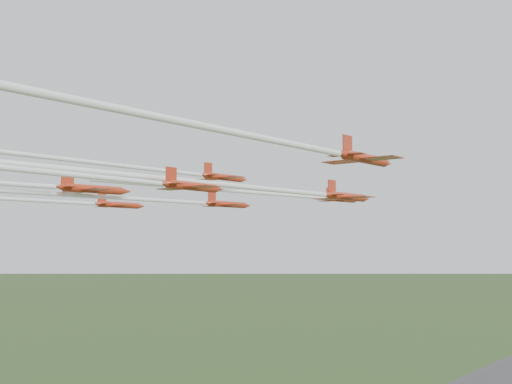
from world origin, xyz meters
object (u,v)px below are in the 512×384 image
Objects in this scene: jet_row2_left at (145,199)px; jet_row3_left at (75,203)px; jet_lead at (287,195)px; jet_row4_right at (89,176)px; jet_row3_right at (305,147)px; jet_row3_mid at (152,169)px; jet_row2_right at (273,189)px.

jet_row2_left is 13.59m from jet_row3_left.
jet_lead reaches higher than jet_row2_left.
jet_row3_left reaches higher than jet_row4_right.
jet_row3_left is 0.80× the size of jet_row3_right.
jet_row2_left is 1.52× the size of jet_row3_left.
jet_row2_left reaches higher than jet_row4_right.
jet_lead is 1.05× the size of jet_row3_mid.
jet_row3_mid is 0.99× the size of jet_row3_right.
jet_lead is 1.03× the size of jet_row4_right.
jet_lead is 1.05× the size of jet_row3_right.
jet_row3_mid is (-10.72, -12.27, 2.43)m from jet_row2_right.
jet_lead is 23.53m from jet_row2_left.
jet_row2_left reaches higher than jet_row3_left.
jet_row3_left is at bearing 145.39° from jet_row4_right.
jet_row2_left is 1.21× the size of jet_row3_right.
jet_lead is 1.31× the size of jet_row3_left.
jet_row4_right is (-13.57, -16.71, -3.56)m from jet_row3_right.
jet_lead is 34.99m from jet_row3_left.
jet_row3_left is 46.80m from jet_row4_right.
jet_row2_right is at bearing 50.86° from jet_row3_mid.
jet_row2_right is at bearing 10.02° from jet_row3_left.
jet_row2_left is 0.95× the size of jet_row2_right.
jet_row2_left is at bearing 142.64° from jet_row3_mid.
jet_row2_right is at bearing 136.82° from jet_row3_right.
jet_row3_left is at bearing 166.57° from jet_row3_mid.
jet_row3_right is at bearing -8.53° from jet_row3_left.
jet_row2_right reaches higher than jet_row4_right.
jet_row4_right is at bearing -69.59° from jet_lead.
jet_row3_right reaches higher than jet_lead.
jet_row2_left is 41.28m from jet_row3_right.
jet_row3_left is at bearing 170.57° from jet_row3_right.
jet_row2_right is at bearing 9.11° from jet_row2_left.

